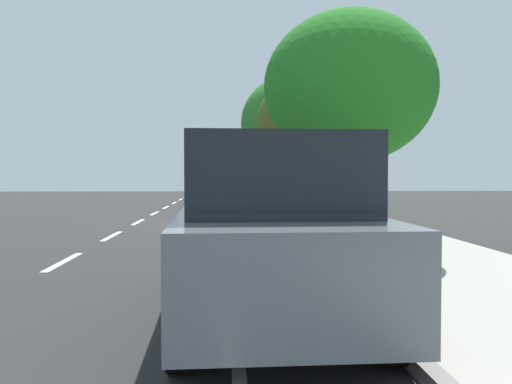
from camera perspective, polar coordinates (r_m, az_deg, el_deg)
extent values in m
plane|color=#292929|center=(18.31, -4.46, -3.24)|extent=(69.70, 69.70, 0.00)
cube|color=#A7A297|center=(18.62, 7.62, -2.95)|extent=(3.59, 43.56, 0.14)
cube|color=gray|center=(18.37, 1.85, -3.00)|extent=(0.16, 43.56, 0.14)
cube|color=white|center=(10.72, -19.62, -6.93)|extent=(0.14, 2.20, 0.01)
cube|color=white|center=(14.76, -14.95, -4.50)|extent=(0.14, 2.20, 0.01)
cube|color=white|center=(18.87, -12.32, -3.11)|extent=(0.14, 2.20, 0.01)
cube|color=white|center=(23.01, -10.63, -2.22)|extent=(0.14, 2.20, 0.01)
cube|color=white|center=(27.17, -9.47, -1.59)|extent=(0.14, 2.20, 0.01)
cube|color=white|center=(31.34, -8.61, -1.14)|extent=(0.14, 2.20, 0.01)
cube|color=white|center=(35.52, -7.95, -0.79)|extent=(0.14, 2.20, 0.01)
cube|color=white|center=(39.70, -7.43, -0.51)|extent=(0.14, 2.20, 0.01)
cube|color=white|center=(18.31, -2.75, -3.22)|extent=(0.12, 43.56, 0.01)
cube|color=slate|center=(6.00, 1.25, -6.18)|extent=(2.04, 4.75, 0.90)
cube|color=black|center=(5.94, 1.26, 1.77)|extent=(1.76, 3.15, 0.76)
cylinder|color=black|center=(7.61, 6.70, -7.52)|extent=(0.24, 0.77, 0.76)
cylinder|color=black|center=(7.47, -6.68, -7.70)|extent=(0.24, 0.77, 0.76)
cylinder|color=black|center=(4.85, 13.71, -12.97)|extent=(0.24, 0.77, 0.76)
cylinder|color=black|center=(4.63, -7.94, -13.69)|extent=(0.24, 0.77, 0.76)
cube|color=white|center=(18.15, -1.36, -1.38)|extent=(1.83, 4.43, 0.64)
cube|color=black|center=(18.12, -1.36, 0.58)|extent=(1.58, 2.12, 0.60)
cylinder|color=black|center=(19.55, 0.96, -1.94)|extent=(0.23, 0.66, 0.66)
cylinder|color=black|center=(19.53, -3.79, -1.95)|extent=(0.23, 0.66, 0.66)
cylinder|color=black|center=(16.83, 1.46, -2.55)|extent=(0.23, 0.66, 0.66)
cylinder|color=black|center=(16.81, -4.06, -2.56)|extent=(0.23, 0.66, 0.66)
cube|color=tan|center=(25.31, -2.23, -0.47)|extent=(1.93, 4.46, 0.64)
cube|color=black|center=(25.29, -2.23, 0.93)|extent=(1.63, 2.16, 0.60)
cylinder|color=black|center=(26.67, -0.42, -0.93)|extent=(0.25, 0.67, 0.66)
cylinder|color=black|center=(26.71, -3.89, -0.93)|extent=(0.25, 0.67, 0.66)
cylinder|color=black|center=(23.95, -0.37, -1.25)|extent=(0.25, 0.67, 0.66)
cylinder|color=black|center=(23.99, -4.24, -1.25)|extent=(0.25, 0.67, 0.66)
cube|color=maroon|center=(32.12, -2.07, 0.02)|extent=(2.00, 4.49, 0.64)
cube|color=black|center=(32.11, -2.07, 1.12)|extent=(1.66, 2.18, 0.60)
cylinder|color=black|center=(33.56, -0.86, -0.36)|extent=(0.26, 0.67, 0.66)
cylinder|color=black|center=(33.44, -3.62, -0.38)|extent=(0.26, 0.67, 0.66)
cylinder|color=black|center=(30.84, -0.38, -0.56)|extent=(0.26, 0.67, 0.66)
cylinder|color=black|center=(30.72, -3.38, -0.57)|extent=(0.26, 0.67, 0.66)
torus|color=black|center=(12.62, 0.24, -3.90)|extent=(0.54, 0.53, 0.71)
torus|color=black|center=(11.96, 4.01, -4.22)|extent=(0.54, 0.53, 0.71)
cylinder|color=#1926A5|center=(12.36, 1.61, -3.61)|extent=(0.49, 0.48, 0.53)
cylinder|color=#1926A5|center=(12.13, 2.94, -3.76)|extent=(0.12, 0.12, 0.49)
cylinder|color=#1926A5|center=(12.30, 1.80, -2.52)|extent=(0.55, 0.53, 0.05)
cylinder|color=#1926A5|center=(12.08, 3.37, -4.55)|extent=(0.28, 0.27, 0.19)
cylinder|color=#1926A5|center=(12.02, 3.57, -3.43)|extent=(0.21, 0.21, 0.34)
cylinder|color=#1926A5|center=(12.58, 0.38, -3.15)|extent=(0.11, 0.10, 0.35)
cube|color=black|center=(12.07, 3.13, -2.45)|extent=(0.24, 0.24, 0.05)
cylinder|color=black|center=(12.53, 0.51, -2.12)|extent=(0.34, 0.35, 0.03)
cylinder|color=#C6B284|center=(11.91, 3.63, -3.93)|extent=(0.15, 0.15, 0.84)
cylinder|color=#C6B284|center=(11.79, 2.84, -3.99)|extent=(0.15, 0.15, 0.84)
cube|color=white|center=(11.80, 3.24, -0.49)|extent=(0.44, 0.39, 0.59)
cylinder|color=white|center=(11.96, 4.26, -0.61)|extent=(0.10, 0.10, 0.57)
cylinder|color=white|center=(11.65, 2.21, -0.67)|extent=(0.10, 0.10, 0.57)
sphere|color=tan|center=(11.79, 3.25, 1.53)|extent=(0.24, 0.24, 0.24)
sphere|color=navy|center=(11.79, 3.25, 1.73)|extent=(0.26, 0.26, 0.26)
cube|color=black|center=(11.64, 3.82, -0.42)|extent=(0.35, 0.30, 0.44)
cylinder|color=brown|center=(10.57, 9.77, -0.11)|extent=(0.39, 0.39, 2.25)
ellipsoid|color=#247920|center=(10.70, 9.83, 10.82)|extent=(3.29, 3.29, 2.91)
cylinder|color=brown|center=(15.54, 5.63, 0.45)|extent=(0.46, 0.46, 2.21)
ellipsoid|color=#495B21|center=(15.62, 5.65, 7.51)|extent=(2.97, 2.97, 2.64)
cylinder|color=brown|center=(21.16, 3.32, 1.17)|extent=(0.31, 0.31, 2.47)
ellipsoid|color=#2B7627|center=(21.25, 3.33, 7.19)|extent=(3.62, 3.62, 3.68)
cylinder|color=#4D4A28|center=(34.03, 0.90, 1.30)|extent=(0.46, 0.46, 2.32)
ellipsoid|color=#34902A|center=(34.07, 0.90, 4.66)|extent=(3.04, 3.04, 3.23)
cylinder|color=black|center=(32.53, 2.84, -0.03)|extent=(0.15, 0.15, 0.84)
cylinder|color=black|center=(32.38, 2.61, -0.04)|extent=(0.15, 0.15, 0.84)
cube|color=black|center=(32.44, 2.73, 1.22)|extent=(0.43, 0.43, 0.59)
cylinder|color=black|center=(32.64, 3.03, 1.18)|extent=(0.10, 0.10, 0.56)
cylinder|color=black|center=(32.24, 2.43, 1.17)|extent=(0.10, 0.10, 0.56)
sphere|color=#909451|center=(32.44, 2.73, 1.96)|extent=(0.24, 0.24, 0.24)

